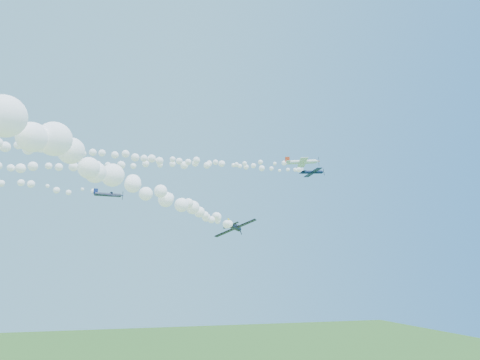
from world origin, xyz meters
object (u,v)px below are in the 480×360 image
object	(u,v)px
plane_navy	(313,172)
plane_black	(235,227)
plane_grey	(109,195)
plane_white	(302,162)

from	to	relation	value
plane_navy	plane_black	size ratio (longest dim) A/B	1.06
plane_grey	plane_black	size ratio (longest dim) A/B	0.92
plane_navy	plane_black	world-z (taller)	plane_navy
plane_black	plane_grey	bearing A→B (deg)	79.82
plane_white	plane_black	xyz separation A→B (m)	(-20.88, -17.83, -17.87)
plane_grey	plane_black	world-z (taller)	plane_grey
plane_black	plane_navy	bearing A→B (deg)	-18.86
plane_white	plane_navy	distance (m)	9.51
plane_grey	plane_black	xyz separation A→B (m)	(21.63, -17.10, -7.71)
plane_white	plane_grey	distance (m)	43.71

